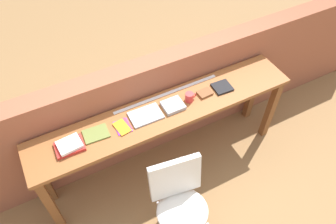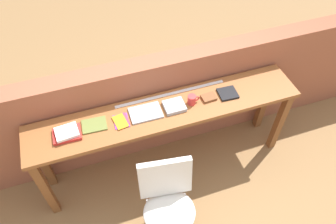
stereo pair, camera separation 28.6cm
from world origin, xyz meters
name	(u,v)px [view 1 (the left image)]	position (x,y,z in m)	size (l,w,h in m)	color
ground_plane	(179,185)	(0.00, 0.00, 0.00)	(40.00, 40.00, 0.00)	olive
brick_wall_back	(150,107)	(0.00, 0.64, 0.59)	(6.00, 0.20, 1.17)	#935138
sideboard	(165,120)	(0.00, 0.30, 0.74)	(2.50, 0.44, 0.88)	brown
chair_white_moulded	(180,200)	(-0.21, -0.37, 0.53)	(0.50, 0.51, 0.89)	silver
book_stack_leftmost	(70,146)	(-0.87, 0.29, 0.91)	(0.24, 0.18, 0.06)	red
magazine_cycling	(96,134)	(-0.64, 0.32, 0.89)	(0.21, 0.15, 0.01)	olive
pamphlet_pile_colourful	(122,126)	(-0.41, 0.30, 0.89)	(0.14, 0.18, 0.01)	green
book_open_centre	(146,115)	(-0.19, 0.31, 0.89)	(0.28, 0.19, 0.02)	#9E9EA3
book_grey_hardcover	(173,105)	(0.08, 0.30, 0.90)	(0.19, 0.17, 0.04)	#9E9EA3
mug	(190,97)	(0.24, 0.30, 0.92)	(0.11, 0.08, 0.09)	red
leather_journal_brown	(205,93)	(0.41, 0.30, 0.89)	(0.13, 0.10, 0.02)	brown
book_repair_rightmost	(222,87)	(0.60, 0.30, 0.89)	(0.17, 0.16, 0.02)	black
ruler_metal_back_edge	(167,94)	(0.10, 0.47, 0.88)	(1.06, 0.03, 0.00)	silver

